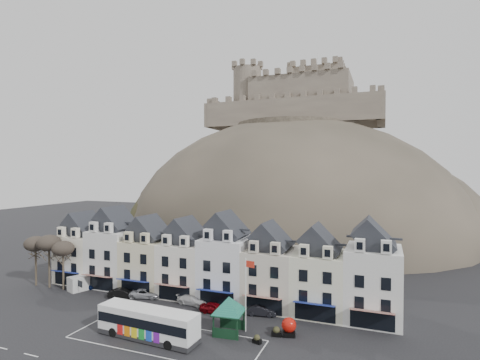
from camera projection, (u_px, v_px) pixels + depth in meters
The scene contains 21 objects.
ground at pixel (144, 341), 42.01m from camera, with size 300.00×300.00×0.00m, color black.
coach_bay_markings at pixel (166, 339), 42.45m from camera, with size 22.00×7.50×0.01m, color silver.
townhouse_terrace at pixel (208, 262), 56.70m from camera, with size 54.40×9.35×11.80m.
castle_hill at pixel (294, 238), 105.82m from camera, with size 100.00×76.00×68.00m.
castle at pixel (297, 100), 111.55m from camera, with size 50.20×22.20×22.00m.
tree_left_far at pixel (36, 244), 62.08m from camera, with size 3.61×3.61×8.24m.
tree_left_mid at pixel (49, 243), 60.99m from camera, with size 3.78×3.78×8.64m.
tree_left_near at pixel (63, 249), 59.93m from camera, with size 3.43×3.43×7.84m.
bus at pixel (148, 322), 42.55m from camera, with size 12.46×3.54×3.48m.
bus_shelter at pixel (229, 305), 43.77m from camera, with size 6.90×6.90×4.40m.
red_buoy at pixel (289, 326), 43.31m from camera, with size 1.74×1.74×2.10m.
flagpole at pixel (246, 290), 44.26m from camera, with size 1.25×0.35×8.80m.
white_van at pixel (85, 282), 60.38m from camera, with size 3.72×5.37×2.25m.
planter_west at pixel (257, 339), 41.38m from camera, with size 1.07×0.72×0.98m.
planter_east at pixel (276, 332), 43.12m from camera, with size 1.23×0.80×1.15m.
car_navy at pixel (85, 285), 60.40m from camera, with size 1.46×3.63×1.24m, color #0E1C48.
car_black at pixel (123, 293), 56.16m from camera, with size 1.46×4.19×1.38m, color black.
car_silver at pixel (146, 293), 56.19m from camera, with size 2.23×4.77×1.35m, color #A5A7AD.
car_white at pixel (192, 300), 53.32m from camera, with size 1.92×4.72×1.37m, color silver.
car_maroon at pixel (215, 308), 50.11m from camera, with size 1.65×4.09×1.40m, color #65050B.
car_charcoal at pixel (261, 310), 49.32m from camera, with size 1.40×4.02×1.32m, color black.
Camera 1 is at (25.02, -34.83, 19.19)m, focal length 28.00 mm.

